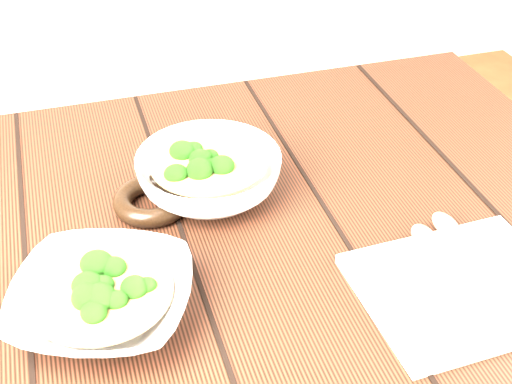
# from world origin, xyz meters

# --- Properties ---
(table) EXTENTS (1.20, 0.80, 0.75)m
(table) POSITION_xyz_m (0.00, 0.00, 0.63)
(table) COLOR #3B1B10
(table) RESTS_ON ground
(soup_bowl_front) EXTENTS (0.26, 0.26, 0.06)m
(soup_bowl_front) POSITION_xyz_m (-0.14, -0.11, 0.78)
(soup_bowl_front) COLOR silver
(soup_bowl_front) RESTS_ON table
(soup_bowl_back) EXTENTS (0.25, 0.25, 0.07)m
(soup_bowl_back) POSITION_xyz_m (0.04, 0.08, 0.78)
(soup_bowl_back) COLOR silver
(soup_bowl_back) RESTS_ON table
(trivet) EXTENTS (0.14, 0.14, 0.03)m
(trivet) POSITION_xyz_m (-0.05, 0.07, 0.76)
(trivet) COLOR black
(trivet) RESTS_ON table
(napkin) EXTENTS (0.25, 0.21, 0.01)m
(napkin) POSITION_xyz_m (0.27, -0.20, 0.76)
(napkin) COLOR beige
(napkin) RESTS_ON table
(spoon_left) EXTENTS (0.04, 0.20, 0.01)m
(spoon_left) POSITION_xyz_m (0.27, -0.15, 0.77)
(spoon_left) COLOR #A9A595
(spoon_left) RESTS_ON napkin
(spoon_right) EXTENTS (0.04, 0.20, 0.01)m
(spoon_right) POSITION_xyz_m (0.30, -0.13, 0.77)
(spoon_right) COLOR #A9A595
(spoon_right) RESTS_ON napkin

